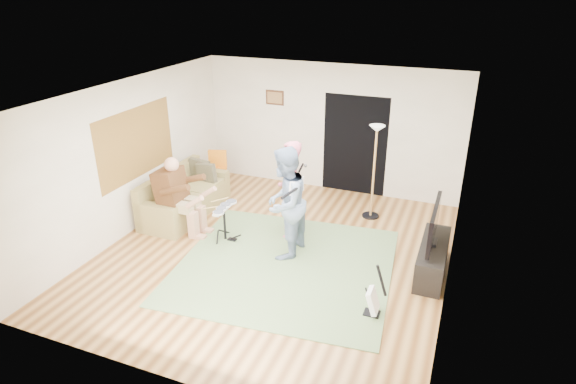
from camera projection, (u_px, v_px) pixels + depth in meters
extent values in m
plane|color=brown|center=(275.00, 253.00, 8.08)|extent=(6.00, 6.00, 0.00)
plane|color=white|center=(273.00, 93.00, 6.99)|extent=(6.00, 6.00, 0.00)
plane|color=olive|center=(136.00, 143.00, 8.54)|extent=(0.00, 2.05, 2.05)
plane|color=black|center=(355.00, 145.00, 10.01)|extent=(2.10, 0.00, 2.10)
cube|color=#3F2314|center=(275.00, 98.00, 10.27)|extent=(0.42, 0.03, 0.32)
cube|color=#607F4D|center=(285.00, 265.00, 7.73)|extent=(3.63, 3.52, 0.02)
cube|color=#98884C|center=(186.00, 204.00, 9.38)|extent=(0.83, 1.67, 0.41)
cube|color=#98884C|center=(170.00, 191.00, 9.42)|extent=(0.16, 2.06, 0.83)
cube|color=#98884C|center=(210.00, 182.00, 10.14)|extent=(0.83, 0.20, 0.59)
cube|color=#98884C|center=(157.00, 220.00, 8.55)|extent=(0.83, 0.20, 0.59)
cube|color=#543117|center=(171.00, 187.00, 8.52)|extent=(0.39, 0.51, 0.65)
sphere|color=tan|center=(172.00, 165.00, 8.32)|extent=(0.26, 0.26, 0.26)
cylinder|color=black|center=(225.00, 223.00, 8.38)|extent=(0.04, 0.04, 0.59)
cube|color=silver|center=(224.00, 209.00, 8.27)|extent=(0.12, 0.59, 0.03)
imported|color=#CF5A72|center=(290.00, 190.00, 8.35)|extent=(0.62, 0.75, 1.75)
imported|color=#7186A5|center=(285.00, 203.00, 7.69)|extent=(0.74, 0.94, 1.87)
cube|color=black|center=(372.00, 314.00, 6.60)|extent=(0.22, 0.18, 0.03)
cube|color=white|center=(373.00, 301.00, 6.51)|extent=(0.17, 0.26, 0.34)
cylinder|color=black|center=(381.00, 281.00, 6.34)|extent=(0.18, 0.04, 0.45)
cylinder|color=black|center=(370.00, 216.00, 9.33)|extent=(0.33, 0.33, 0.03)
cylinder|color=#B2844C|center=(374.00, 174.00, 8.98)|extent=(0.04, 0.04, 1.72)
cone|color=white|center=(377.00, 129.00, 8.62)|extent=(0.29, 0.29, 0.11)
cube|color=tan|center=(217.00, 176.00, 10.08)|extent=(0.50, 0.50, 0.04)
cube|color=orange|center=(220.00, 160.00, 10.11)|extent=(0.39, 0.19, 0.40)
cube|color=black|center=(433.00, 258.00, 7.46)|extent=(0.40, 1.40, 0.50)
cube|color=black|center=(434.00, 223.00, 7.23)|extent=(0.06, 1.20, 0.59)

